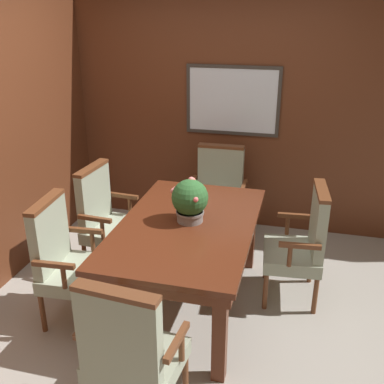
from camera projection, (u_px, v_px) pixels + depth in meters
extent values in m
plane|color=#A39E93|center=(170.00, 311.00, 3.66)|extent=(14.00, 14.00, 0.00)
cube|color=#5B2D19|center=(216.00, 115.00, 4.78)|extent=(7.20, 0.06, 2.45)
cube|color=white|center=(233.00, 101.00, 4.64)|extent=(0.91, 0.01, 0.65)
cube|color=#38332D|center=(234.00, 67.00, 4.51)|extent=(0.98, 0.02, 0.04)
cube|color=#38332D|center=(231.00, 133.00, 4.77)|extent=(0.98, 0.02, 0.04)
cube|color=#38332D|center=(188.00, 99.00, 4.75)|extent=(0.04, 0.02, 0.65)
cube|color=#38332D|center=(279.00, 103.00, 4.53)|extent=(0.03, 0.02, 0.65)
cube|color=#562614|center=(102.00, 315.00, 3.05)|extent=(0.09, 0.09, 0.70)
cube|color=#562614|center=(220.00, 335.00, 2.87)|extent=(0.09, 0.09, 0.70)
cube|color=#562614|center=(166.00, 223.00, 4.35)|extent=(0.09, 0.09, 0.70)
cube|color=#562614|center=(250.00, 233.00, 4.16)|extent=(0.09, 0.09, 0.70)
cube|color=#562614|center=(187.00, 234.00, 3.49)|extent=(0.97, 1.60, 0.09)
cube|color=#562614|center=(187.00, 226.00, 3.47)|extent=(1.03, 1.66, 0.04)
cylinder|color=brown|center=(185.00, 375.00, 2.80)|extent=(0.04, 0.04, 0.33)
cylinder|color=brown|center=(120.00, 357.00, 2.94)|extent=(0.04, 0.04, 0.33)
cube|color=#9EA88E|center=(137.00, 360.00, 2.62)|extent=(0.55, 0.50, 0.11)
cube|color=#9EA88E|center=(119.00, 337.00, 2.33)|extent=(0.48, 0.12, 0.52)
cube|color=brown|center=(115.00, 293.00, 2.23)|extent=(0.48, 0.13, 0.03)
cylinder|color=brown|center=(182.00, 347.00, 2.51)|extent=(0.04, 0.04, 0.18)
cube|color=brown|center=(177.00, 342.00, 2.41)|extent=(0.06, 0.32, 0.04)
cylinder|color=brown|center=(98.00, 326.00, 2.67)|extent=(0.04, 0.04, 0.18)
cube|color=brown|center=(91.00, 321.00, 2.58)|extent=(0.06, 0.32, 0.04)
cylinder|color=brown|center=(191.00, 232.00, 4.59)|extent=(0.04, 0.04, 0.33)
cylinder|color=brown|center=(235.00, 237.00, 4.49)|extent=(0.04, 0.04, 0.33)
cylinder|color=brown|center=(199.00, 216.00, 4.94)|extent=(0.04, 0.04, 0.33)
cylinder|color=brown|center=(240.00, 220.00, 4.84)|extent=(0.04, 0.04, 0.33)
cube|color=#9EA88E|center=(217.00, 206.00, 4.63)|extent=(0.52, 0.46, 0.11)
cube|color=#9EA88E|center=(221.00, 172.00, 4.67)|extent=(0.47, 0.08, 0.52)
cube|color=brown|center=(221.00, 146.00, 4.57)|extent=(0.47, 0.09, 0.03)
cylinder|color=brown|center=(191.00, 192.00, 4.60)|extent=(0.04, 0.04, 0.18)
cube|color=brown|center=(192.00, 182.00, 4.63)|extent=(0.04, 0.32, 0.04)
cylinder|color=brown|center=(242.00, 197.00, 4.48)|extent=(0.04, 0.04, 0.18)
cube|color=brown|center=(244.00, 186.00, 4.51)|extent=(0.04, 0.32, 0.04)
cylinder|color=brown|center=(124.00, 267.00, 3.96)|extent=(0.04, 0.04, 0.33)
cylinder|color=brown|center=(145.00, 244.00, 4.35)|extent=(0.04, 0.04, 0.33)
cylinder|color=brown|center=(85.00, 260.00, 4.07)|extent=(0.04, 0.04, 0.33)
cylinder|color=brown|center=(109.00, 237.00, 4.47)|extent=(0.04, 0.04, 0.33)
cube|color=#9EA88E|center=(115.00, 231.00, 4.13)|extent=(0.49, 0.55, 0.11)
cube|color=#9EA88E|center=(94.00, 197.00, 4.06)|extent=(0.11, 0.48, 0.52)
cube|color=brown|center=(91.00, 168.00, 3.96)|extent=(0.12, 0.48, 0.03)
cylinder|color=brown|center=(102.00, 229.00, 3.83)|extent=(0.04, 0.04, 0.18)
cube|color=brown|center=(95.00, 219.00, 3.82)|extent=(0.32, 0.06, 0.04)
cylinder|color=brown|center=(130.00, 205.00, 4.30)|extent=(0.04, 0.04, 0.18)
cube|color=brown|center=(123.00, 196.00, 4.28)|extent=(0.32, 0.06, 0.04)
cylinder|color=brown|center=(92.00, 319.00, 3.31)|extent=(0.04, 0.04, 0.33)
cylinder|color=brown|center=(113.00, 284.00, 3.72)|extent=(0.04, 0.04, 0.33)
cylinder|color=brown|center=(43.00, 313.00, 3.37)|extent=(0.04, 0.04, 0.33)
cylinder|color=brown|center=(69.00, 279.00, 3.78)|extent=(0.04, 0.04, 0.33)
cube|color=#9EA88E|center=(77.00, 274.00, 3.46)|extent=(0.49, 0.55, 0.11)
cube|color=#9EA88E|center=(49.00, 236.00, 3.37)|extent=(0.11, 0.48, 0.52)
cube|color=brown|center=(45.00, 202.00, 3.27)|extent=(0.12, 0.48, 0.03)
cylinder|color=brown|center=(64.00, 277.00, 3.16)|extent=(0.04, 0.04, 0.18)
cube|color=brown|center=(53.00, 265.00, 3.13)|extent=(0.32, 0.06, 0.04)
cylinder|color=brown|center=(92.00, 241.00, 3.64)|extent=(0.04, 0.04, 0.18)
cube|color=brown|center=(84.00, 230.00, 3.62)|extent=(0.32, 0.06, 0.04)
cylinder|color=brown|center=(266.00, 262.00, 4.04)|extent=(0.04, 0.04, 0.33)
cylinder|color=brown|center=(265.00, 291.00, 3.63)|extent=(0.04, 0.04, 0.33)
cylinder|color=brown|center=(311.00, 266.00, 3.98)|extent=(0.04, 0.04, 0.33)
cylinder|color=brown|center=(315.00, 296.00, 3.57)|extent=(0.04, 0.04, 0.33)
cube|color=#9EA88E|center=(291.00, 255.00, 3.72)|extent=(0.50, 0.55, 0.11)
cube|color=#9EA88E|center=(318.00, 223.00, 3.57)|extent=(0.12, 0.48, 0.52)
cube|color=brown|center=(322.00, 191.00, 3.47)|extent=(0.13, 0.48, 0.03)
cylinder|color=brown|center=(287.00, 225.00, 3.91)|extent=(0.04, 0.04, 0.18)
cube|color=brown|center=(296.00, 216.00, 3.87)|extent=(0.32, 0.06, 0.04)
cylinder|color=brown|center=(290.00, 256.00, 3.43)|extent=(0.04, 0.04, 0.18)
cube|color=brown|center=(300.00, 246.00, 3.38)|extent=(0.32, 0.06, 0.04)
cylinder|color=gray|center=(190.00, 216.00, 3.48)|extent=(0.20, 0.20, 0.09)
cylinder|color=gray|center=(190.00, 212.00, 3.47)|extent=(0.22, 0.22, 0.02)
sphere|color=#2D602D|center=(190.00, 197.00, 3.42)|extent=(0.28, 0.28, 0.28)
sphere|color=#ED7B75|center=(191.00, 180.00, 3.41)|extent=(0.05, 0.05, 0.05)
sphere|color=#DF6E68|center=(175.00, 189.00, 3.44)|extent=(0.04, 0.04, 0.04)
sphere|color=#EF6F63|center=(193.00, 180.00, 3.43)|extent=(0.04, 0.04, 0.04)
sphere|color=#F56769|center=(196.00, 200.00, 3.29)|extent=(0.04, 0.04, 0.04)
sphere|color=#E97273|center=(205.00, 195.00, 3.48)|extent=(0.05, 0.05, 0.05)
sphere|color=#E77B7A|center=(174.00, 191.00, 3.42)|extent=(0.04, 0.04, 0.04)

